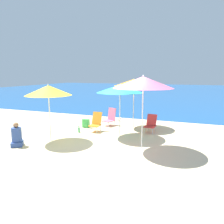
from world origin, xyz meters
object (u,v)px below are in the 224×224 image
object	(u,v)px
beach_umbrella_orange	(134,83)
beach_umbrella_teal	(120,89)
backpack_green	(86,123)
beach_chair_orange	(96,122)
beach_chair_red	(151,123)
beach_umbrella_yellow	(48,90)
beach_umbrella_pink	(143,82)
seagull	(119,119)
beach_chair_pink	(110,117)
water_bottle	(79,130)
person_seated_near	(17,137)

from	to	relation	value
beach_umbrella_orange	beach_umbrella_teal	distance (m)	1.67
backpack_green	beach_chair_orange	bearing A→B (deg)	-30.00
beach_chair_red	backpack_green	size ratio (longest dim) A/B	1.91
beach_chair_orange	beach_umbrella_yellow	bearing A→B (deg)	-119.70
beach_umbrella_pink	beach_umbrella_orange	size ratio (longest dim) A/B	1.07
beach_umbrella_pink	beach_umbrella_orange	xyz separation A→B (m)	(-1.09, 2.89, -0.13)
backpack_green	seagull	size ratio (longest dim) A/B	1.46
beach_chair_pink	seagull	world-z (taller)	beach_chair_pink
beach_umbrella_teal	water_bottle	xyz separation A→B (m)	(-1.77, -0.15, -1.77)
beach_chair_pink	backpack_green	distance (m)	1.23
beach_chair_pink	beach_chair_red	distance (m)	2.13
beach_umbrella_teal	person_seated_near	xyz separation A→B (m)	(-2.90, -2.45, -1.55)
beach_umbrella_teal	beach_chair_pink	xyz separation A→B (m)	(-1.01, 1.54, -1.48)
backpack_green	water_bottle	xyz separation A→B (m)	(0.14, -0.89, -0.08)
beach_umbrella_yellow	backpack_green	distance (m)	2.83
water_bottle	backpack_green	bearing A→B (deg)	98.87
beach_umbrella_teal	beach_chair_orange	distance (m)	1.93
water_bottle	beach_umbrella_orange	bearing A→B (deg)	44.10
person_seated_near	beach_chair_pink	bearing A→B (deg)	28.71
backpack_green	beach_umbrella_orange	bearing A→B (deg)	24.74
beach_umbrella_yellow	beach_chair_pink	size ratio (longest dim) A/B	2.50
beach_umbrella_pink	beach_chair_red	xyz separation A→B (m)	(-0.14, 2.23, -1.81)
beach_umbrella_pink	backpack_green	xyz separation A→B (m)	(-3.10, 1.96, -2.00)
beach_umbrella_pink	beach_umbrella_orange	distance (m)	3.09
seagull	beach_chair_orange	bearing A→B (deg)	-97.49
beach_chair_pink	beach_chair_red	world-z (taller)	beach_chair_pink
beach_chair_orange	beach_chair_pink	bearing A→B (deg)	80.11
beach_umbrella_teal	beach_chair_red	world-z (taller)	beach_umbrella_teal
backpack_green	person_seated_near	bearing A→B (deg)	-107.25
beach_chair_orange	water_bottle	distance (m)	0.80
beach_umbrella_teal	beach_chair_orange	bearing A→B (deg)	164.91
beach_umbrella_orange	beach_chair_pink	xyz separation A→B (m)	(-1.11, -0.12, -1.66)
beach_chair_orange	beach_chair_red	xyz separation A→B (m)	(2.25, 0.68, -0.03)
beach_chair_orange	backpack_green	world-z (taller)	beach_chair_orange
beach_chair_pink	beach_chair_orange	bearing A→B (deg)	-77.10
beach_umbrella_orange	seagull	bearing A→B (deg)	139.17
person_seated_near	seagull	bearing A→B (deg)	32.21
beach_chair_pink	beach_umbrella_teal	bearing A→B (deg)	-35.17
beach_chair_red	beach_chair_pink	bearing A→B (deg)	172.54
beach_chair_orange	person_seated_near	world-z (taller)	person_seated_near
beach_chair_red	water_bottle	xyz separation A→B (m)	(-2.83, -1.16, -0.27)
beach_umbrella_yellow	backpack_green	size ratio (longest dim) A/B	5.36
person_seated_near	beach_umbrella_orange	bearing A→B (deg)	17.89
beach_umbrella_orange	beach_chair_orange	xyz separation A→B (m)	(-1.30, -1.34, -1.65)
beach_chair_orange	backpack_green	xyz separation A→B (m)	(-0.71, 0.41, -0.22)
beach_umbrella_pink	beach_chair_orange	bearing A→B (deg)	147.04
beach_chair_orange	seagull	bearing A→B (deg)	81.26
person_seated_near	backpack_green	bearing A→B (deg)	36.76
beach_chair_red	seagull	distance (m)	2.50
beach_umbrella_teal	beach_chair_pink	bearing A→B (deg)	123.29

